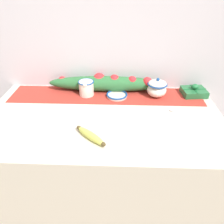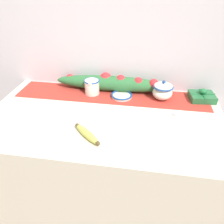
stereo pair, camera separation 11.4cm
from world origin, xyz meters
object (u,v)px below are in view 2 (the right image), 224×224
cream_pitcher (92,86)px  small_dish (122,96)px  gift_box (202,96)px  sugar_bowl (163,91)px  spoon (175,114)px  banana (87,134)px

cream_pitcher → small_dish: (0.19, -0.02, -0.04)m
gift_box → cream_pitcher: bearing=-177.7°
sugar_bowl → cream_pitcher: bearing=179.8°
cream_pitcher → small_dish: 0.20m
cream_pitcher → gift_box: size_ratio=0.73×
spoon → gift_box: (0.17, 0.20, 0.02)m
sugar_bowl → small_dish: 0.25m
small_dish → spoon: bearing=-25.4°
sugar_bowl → small_dish: (-0.25, -0.02, -0.05)m
cream_pitcher → sugar_bowl: bearing=-0.2°
cream_pitcher → banana: (0.08, -0.43, -0.04)m
cream_pitcher → banana: bearing=-80.0°
gift_box → small_dish: bearing=-174.6°
cream_pitcher → gift_box: cream_pitcher is taller
sugar_bowl → spoon: sugar_bowl is taller
gift_box → banana: bearing=-142.9°
small_dish → banana: 0.43m
sugar_bowl → gift_box: sugar_bowl is taller
cream_pitcher → sugar_bowl: 0.44m
gift_box → spoon: bearing=-131.6°
sugar_bowl → banana: 0.57m
banana → small_dish: bearing=74.2°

